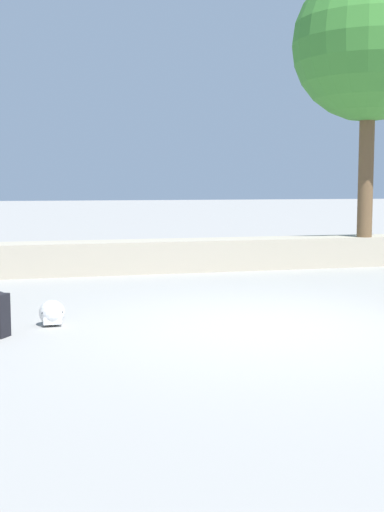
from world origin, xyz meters
TOP-DOWN VIEW (x-y plane):
  - ground_plane at (0.00, 0.00)m, footprint 120.00×120.00m
  - stone_wall at (0.00, 4.80)m, footprint 36.00×0.80m
  - rider_helmet at (-2.20, 0.57)m, footprint 0.28×0.28m
  - leafy_tree_mid_left at (3.93, 4.48)m, footprint 2.95×2.81m

SIDE VIEW (x-z plane):
  - ground_plane at x=0.00m, z-range 0.00..0.00m
  - rider_helmet at x=-2.20m, z-range 0.00..0.28m
  - stone_wall at x=0.00m, z-range 0.00..0.55m
  - leafy_tree_mid_left at x=3.93m, z-range 1.54..6.49m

